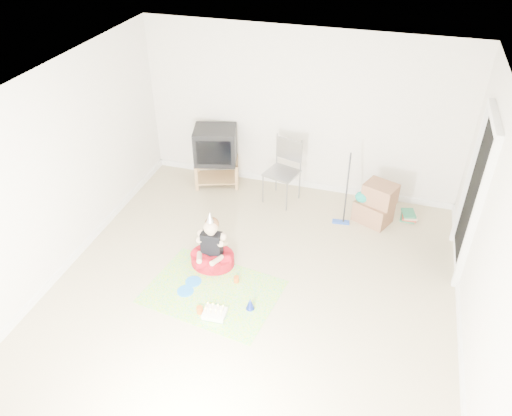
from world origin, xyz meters
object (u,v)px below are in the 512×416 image
(crt_tv, at_px, (215,145))
(birthday_cake, at_px, (215,314))
(tv_stand, at_px, (217,170))
(cardboard_boxes, at_px, (375,204))
(seated_woman, at_px, (212,253))
(folding_chair, at_px, (282,173))

(crt_tv, xyz_separation_m, birthday_cake, (1.01, -2.83, -0.69))
(tv_stand, bearing_deg, birthday_cake, -70.41)
(cardboard_boxes, bearing_deg, birthday_cake, -122.85)
(cardboard_boxes, bearing_deg, seated_woman, -140.71)
(folding_chair, relative_size, cardboard_boxes, 1.61)
(cardboard_boxes, xyz_separation_m, seated_woman, (-1.97, -1.61, -0.12))
(seated_woman, bearing_deg, crt_tv, 108.48)
(tv_stand, xyz_separation_m, seated_woman, (0.65, -1.94, -0.08))
(tv_stand, xyz_separation_m, folding_chair, (1.15, -0.18, 0.24))
(crt_tv, height_order, folding_chair, folding_chair)
(crt_tv, height_order, birthday_cake, crt_tv)
(crt_tv, bearing_deg, cardboard_boxes, -21.94)
(cardboard_boxes, height_order, birthday_cake, cardboard_boxes)
(folding_chair, distance_m, cardboard_boxes, 1.49)
(tv_stand, height_order, crt_tv, crt_tv)
(cardboard_boxes, xyz_separation_m, birthday_cake, (-1.61, -2.50, -0.27))
(folding_chair, bearing_deg, tv_stand, 171.05)
(folding_chair, height_order, birthday_cake, folding_chair)
(tv_stand, bearing_deg, folding_chair, -8.95)
(birthday_cake, bearing_deg, crt_tv, 109.59)
(tv_stand, bearing_deg, crt_tv, 135.00)
(folding_chair, relative_size, birthday_cake, 3.73)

